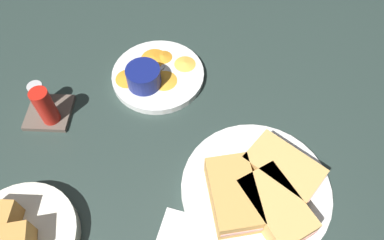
{
  "coord_description": "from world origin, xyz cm",
  "views": [
    {
      "loc": [
        -35.18,
        -3.53,
        62.3
      ],
      "look_at": [
        4.49,
        -1.66,
        3.0
      ],
      "focal_mm": 33.7,
      "sensor_mm": 36.0,
      "label": 1
    }
  ],
  "objects": [
    {
      "name": "spoon_by_dark_ramekin",
      "position": [
        -7.01,
        -13.64,
        1.96
      ],
      "size": [
        2.48,
        9.95,
        0.8
      ],
      "color": "silver",
      "rests_on": "plate_sandwich_main"
    },
    {
      "name": "ground_plane",
      "position": [
        0.0,
        0.0,
        -1.5
      ],
      "size": [
        110.0,
        110.0,
        3.0
      ],
      "primitive_type": "cube",
      "color": "#283833"
    },
    {
      "name": "ramekin_light_gravy",
      "position": [
        14.56,
        9.13,
        3.95
      ],
      "size": [
        7.36,
        7.36,
        4.39
      ],
      "color": "navy",
      "rests_on": "plate_chips_companion"
    },
    {
      "name": "plate_sandwich_main",
      "position": [
        -8.65,
        -13.89,
        0.8
      ],
      "size": [
        27.16,
        27.16,
        1.6
      ],
      "primitive_type": "cylinder",
      "color": "silver",
      "rests_on": "ground_plane"
    },
    {
      "name": "ramekin_dark_sauce",
      "position": [
        -6.47,
        -19.6,
        3.71
      ],
      "size": [
        7.85,
        7.85,
        3.93
      ],
      "color": "navy",
      "rests_on": "plate_sandwich_main"
    },
    {
      "name": "bread_basket_rear",
      "position": [
        -19.79,
        26.07,
        2.52
      ],
      "size": [
        18.88,
        18.88,
        7.98
      ],
      "color": "silver",
      "rests_on": "ground_plane"
    },
    {
      "name": "sandwich_half_near",
      "position": [
        -11.23,
        -9.42,
        4.0
      ],
      "size": [
        14.42,
        10.12,
        4.8
      ],
      "color": "tan",
      "rests_on": "plate_sandwich_main"
    },
    {
      "name": "spoon_by_gravy_ramekin",
      "position": [
        13.71,
        8.79,
        1.96
      ],
      "size": [
        9.31,
        6.16,
        0.8
      ],
      "color": "silver",
      "rests_on": "plate_chips_companion"
    },
    {
      "name": "sandwich_half_far",
      "position": [
        -13.12,
        -16.46,
        4.0
      ],
      "size": [
        15.05,
        13.33,
        4.8
      ],
      "color": "tan",
      "rests_on": "plate_sandwich_main"
    },
    {
      "name": "plate_chips_companion",
      "position": [
        17.64,
        6.57,
        0.8
      ],
      "size": [
        20.53,
        20.53,
        1.6
      ],
      "primitive_type": "cylinder",
      "color": "silver",
      "rests_on": "ground_plane"
    },
    {
      "name": "sandwich_half_extra",
      "position": [
        -6.08,
        -18.36,
        4.0
      ],
      "size": [
        13.99,
        14.92,
        4.8
      ],
      "color": "tan",
      "rests_on": "plate_sandwich_main"
    },
    {
      "name": "plantain_chip_scatter",
      "position": [
        18.78,
        7.03,
        1.9
      ],
      "size": [
        13.89,
        18.56,
        0.6
      ],
      "color": "gold",
      "rests_on": "plate_chips_companion"
    },
    {
      "name": "condiment_caddy",
      "position": [
        6.26,
        28.15,
        3.41
      ],
      "size": [
        9.0,
        9.0,
        9.5
      ],
      "color": "brown",
      "rests_on": "ground_plane"
    }
  ]
}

